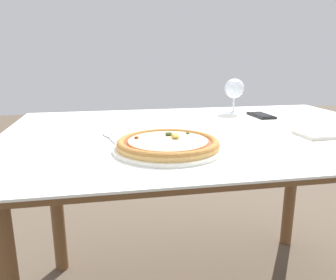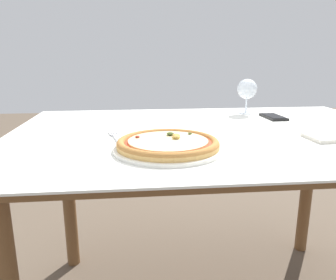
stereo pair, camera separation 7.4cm
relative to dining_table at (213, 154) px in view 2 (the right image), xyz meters
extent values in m
cube|color=brown|center=(0.00, 0.00, 0.06)|extent=(1.32, 0.89, 0.04)
cube|color=silver|center=(0.00, 0.00, 0.08)|extent=(1.42, 0.99, 0.01)
cylinder|color=brown|center=(-0.60, 0.38, -0.32)|extent=(0.06, 0.06, 0.72)
cylinder|color=brown|center=(0.60, 0.38, -0.32)|extent=(0.06, 0.06, 0.72)
cylinder|color=white|center=(-0.19, -0.23, 0.09)|extent=(0.31, 0.31, 0.01)
cylinder|color=tan|center=(-0.19, -0.23, 0.10)|extent=(0.29, 0.29, 0.01)
torus|color=#B27538|center=(-0.19, -0.23, 0.11)|extent=(0.29, 0.29, 0.02)
cylinder|color=#BC381E|center=(-0.19, -0.23, 0.11)|extent=(0.24, 0.24, 0.00)
cylinder|color=beige|center=(-0.19, -0.23, 0.11)|extent=(0.22, 0.22, 0.00)
ellipsoid|color=#BC9342|center=(-0.16, -0.22, 0.12)|extent=(0.02, 0.02, 0.01)
ellipsoid|color=#425123|center=(-0.11, -0.17, 0.12)|extent=(0.01, 0.01, 0.01)
ellipsoid|color=#A83323|center=(-0.27, -0.19, 0.12)|extent=(0.01, 0.01, 0.01)
ellipsoid|color=#425123|center=(-0.17, -0.18, 0.12)|extent=(0.02, 0.02, 0.01)
ellipsoid|color=#BC9342|center=(-0.16, -0.20, 0.12)|extent=(0.02, 0.02, 0.01)
cube|color=silver|center=(-0.33, -0.11, 0.09)|extent=(0.04, 0.11, 0.00)
cube|color=silver|center=(-0.34, -0.05, 0.09)|extent=(0.03, 0.02, 0.00)
cube|color=silver|center=(-0.36, -0.02, 0.09)|extent=(0.01, 0.04, 0.00)
cube|color=silver|center=(-0.35, -0.02, 0.09)|extent=(0.01, 0.04, 0.00)
cube|color=silver|center=(-0.35, -0.02, 0.09)|extent=(0.01, 0.04, 0.00)
cube|color=silver|center=(-0.34, -0.01, 0.09)|extent=(0.01, 0.04, 0.00)
cylinder|color=silver|center=(0.23, 0.34, 0.09)|extent=(0.07, 0.07, 0.00)
cylinder|color=silver|center=(0.23, 0.34, 0.12)|extent=(0.01, 0.01, 0.07)
sphere|color=silver|center=(0.23, 0.34, 0.20)|extent=(0.09, 0.09, 0.09)
cube|color=black|center=(0.31, 0.21, 0.09)|extent=(0.08, 0.15, 0.01)
cube|color=black|center=(0.31, 0.21, 0.10)|extent=(0.07, 0.13, 0.00)
cube|color=silver|center=(0.35, -0.16, 0.09)|extent=(0.16, 0.12, 0.01)
camera|label=1|loc=(-0.35, -1.10, 0.34)|focal=35.00mm
camera|label=2|loc=(-0.28, -1.11, 0.34)|focal=35.00mm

